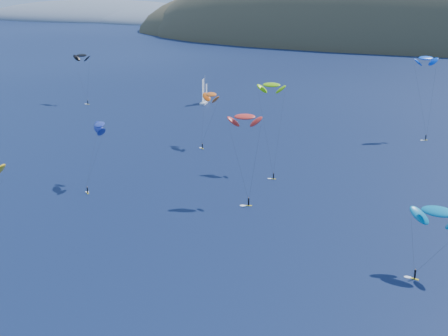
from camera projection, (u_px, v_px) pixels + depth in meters
headland at (118, 21)px, 897.55m from camera, size 460.00×250.00×60.00m
sailboat at (204, 101)px, 265.76m from camera, size 9.99×8.55×12.10m
kitesurfer_1 at (211, 95)px, 195.09m from camera, size 8.61×11.30×18.13m
kitesurfer_3 at (271, 85)px, 168.25m from camera, size 9.09×13.18×25.07m
kitesurfer_4 at (426, 58)px, 202.44m from camera, size 8.77×10.09×28.26m
kitesurfer_5 at (438, 212)px, 108.44m from camera, size 9.76×8.15×13.76m
kitesurfer_9 at (245, 117)px, 143.26m from camera, size 8.31×8.10×22.00m
kitesurfer_10 at (99, 125)px, 157.13m from camera, size 8.18×14.37×17.38m
kitesurfer_12 at (82, 55)px, 264.56m from camera, size 9.83×7.39×22.24m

